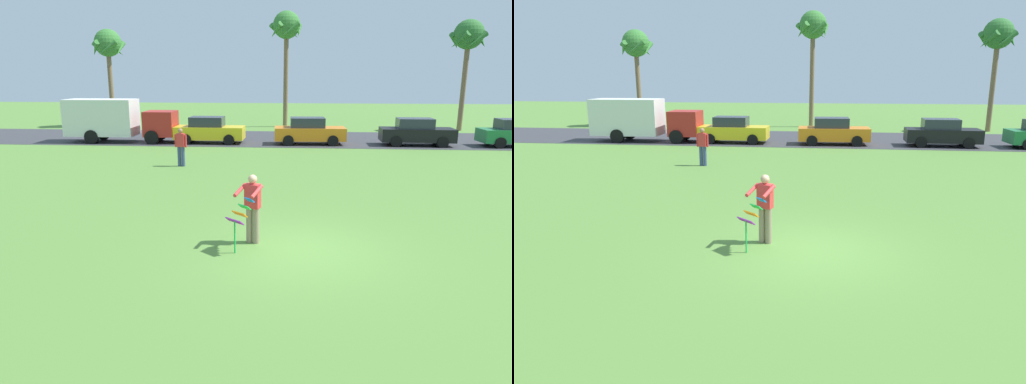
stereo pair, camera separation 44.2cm
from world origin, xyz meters
The scene contains 12 objects.
ground_plane centered at (0.00, 0.00, 0.00)m, with size 120.00×120.00×0.00m, color #568438.
road_strip centered at (0.00, 20.10, 0.01)m, with size 120.00×8.00×0.01m, color #38383D.
person_kite_flyer centered at (-1.18, 0.39, 0.95)m, with size 0.70×0.76×1.73m.
kite_held centered at (-1.42, -0.20, 0.86)m, with size 0.68×0.72×1.26m.
parked_truck_red_cab centered at (-11.26, 17.70, 1.41)m, with size 6.72×2.16×2.62m.
parked_car_yellow centered at (-5.39, 17.70, 0.77)m, with size 4.23×1.89×1.60m.
parked_car_orange centered at (0.68, 17.70, 0.77)m, with size 4.26×1.96×1.60m.
parked_car_black centered at (6.97, 17.70, 0.77)m, with size 4.24×1.92×1.60m.
palm_tree_left_near centered at (-14.83, 26.46, 6.19)m, with size 2.58×2.71×7.54m.
palm_tree_right_near centered at (-0.97, 27.47, 7.41)m, with size 2.58×2.71×8.85m.
palm_tree_centre_far centered at (12.14, 25.82, 6.56)m, with size 2.58×2.71×7.94m.
person_walker_near centered at (-5.33, 10.18, 0.93)m, with size 0.57×0.25×1.73m.
Camera 1 is at (-0.18, -10.55, 4.06)m, focal length 32.82 mm.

